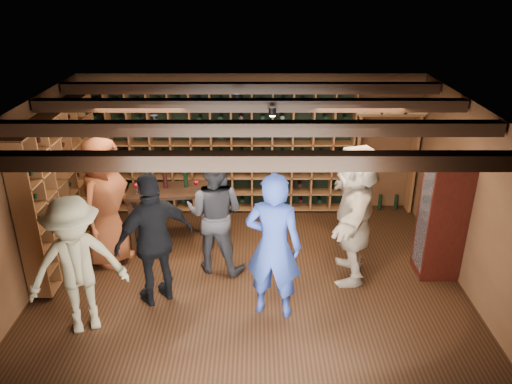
{
  "coord_description": "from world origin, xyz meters",
  "views": [
    {
      "loc": [
        0.08,
        -6.1,
        4.08
      ],
      "look_at": [
        0.08,
        0.2,
        1.3
      ],
      "focal_mm": 35.0,
      "sensor_mm": 36.0,
      "label": 1
    }
  ],
  "objects_px": {
    "display_cabinet": "(441,221)",
    "tasting_table": "(169,196)",
    "man_blue_shirt": "(273,246)",
    "guest_red_floral": "(105,202)",
    "guest_khaki": "(77,266)",
    "guest_beige": "(354,213)",
    "man_grey_suit": "(215,213)",
    "guest_woman_black": "(155,240)"
  },
  "relations": [
    {
      "from": "display_cabinet",
      "to": "tasting_table",
      "type": "bearing_deg",
      "value": 167.75
    },
    {
      "from": "display_cabinet",
      "to": "tasting_table",
      "type": "relative_size",
      "value": 1.29
    },
    {
      "from": "display_cabinet",
      "to": "man_blue_shirt",
      "type": "distance_m",
      "value": 2.6
    },
    {
      "from": "guest_red_floral",
      "to": "guest_khaki",
      "type": "bearing_deg",
      "value": -156.39
    },
    {
      "from": "man_blue_shirt",
      "to": "guest_beige",
      "type": "height_order",
      "value": "guest_beige"
    },
    {
      "from": "guest_beige",
      "to": "tasting_table",
      "type": "height_order",
      "value": "guest_beige"
    },
    {
      "from": "man_blue_shirt",
      "to": "tasting_table",
      "type": "xyz_separation_m",
      "value": [
        -1.58,
        1.81,
        -0.13
      ]
    },
    {
      "from": "man_grey_suit",
      "to": "guest_red_floral",
      "type": "xyz_separation_m",
      "value": [
        -1.63,
        0.21,
        0.08
      ]
    },
    {
      "from": "man_grey_suit",
      "to": "guest_woman_black",
      "type": "relative_size",
      "value": 0.99
    },
    {
      "from": "man_grey_suit",
      "to": "guest_woman_black",
      "type": "height_order",
      "value": "guest_woman_black"
    },
    {
      "from": "guest_woman_black",
      "to": "guest_red_floral",
      "type": "bearing_deg",
      "value": -81.6
    },
    {
      "from": "man_blue_shirt",
      "to": "man_grey_suit",
      "type": "bearing_deg",
      "value": -38.97
    },
    {
      "from": "man_blue_shirt",
      "to": "guest_beige",
      "type": "relative_size",
      "value": 0.97
    },
    {
      "from": "guest_woman_black",
      "to": "guest_khaki",
      "type": "relative_size",
      "value": 1.03
    },
    {
      "from": "guest_red_floral",
      "to": "guest_khaki",
      "type": "height_order",
      "value": "guest_red_floral"
    },
    {
      "from": "guest_khaki",
      "to": "man_grey_suit",
      "type": "bearing_deg",
      "value": 19.63
    },
    {
      "from": "display_cabinet",
      "to": "guest_woman_black",
      "type": "relative_size",
      "value": 0.95
    },
    {
      "from": "man_grey_suit",
      "to": "guest_beige",
      "type": "relative_size",
      "value": 0.9
    },
    {
      "from": "man_blue_shirt",
      "to": "guest_woman_black",
      "type": "xyz_separation_m",
      "value": [
        -1.53,
        0.28,
        -0.06
      ]
    },
    {
      "from": "guest_woman_black",
      "to": "guest_khaki",
      "type": "xyz_separation_m",
      "value": [
        -0.82,
        -0.59,
        -0.03
      ]
    },
    {
      "from": "man_grey_suit",
      "to": "guest_khaki",
      "type": "xyz_separation_m",
      "value": [
        -1.53,
        -1.38,
        -0.02
      ]
    },
    {
      "from": "display_cabinet",
      "to": "guest_beige",
      "type": "bearing_deg",
      "value": -177.09
    },
    {
      "from": "man_blue_shirt",
      "to": "guest_red_floral",
      "type": "bearing_deg",
      "value": -13.72
    },
    {
      "from": "man_grey_suit",
      "to": "man_blue_shirt",
      "type": "bearing_deg",
      "value": 142.87
    },
    {
      "from": "guest_woman_black",
      "to": "display_cabinet",
      "type": "bearing_deg",
      "value": 155.47
    },
    {
      "from": "man_blue_shirt",
      "to": "tasting_table",
      "type": "distance_m",
      "value": 2.41
    },
    {
      "from": "guest_beige",
      "to": "tasting_table",
      "type": "distance_m",
      "value": 2.9
    },
    {
      "from": "guest_red_floral",
      "to": "guest_beige",
      "type": "bearing_deg",
      "value": -75.99
    },
    {
      "from": "guest_red_floral",
      "to": "man_grey_suit",
      "type": "bearing_deg",
      "value": -76.94
    },
    {
      "from": "display_cabinet",
      "to": "man_grey_suit",
      "type": "distance_m",
      "value": 3.23
    },
    {
      "from": "man_blue_shirt",
      "to": "guest_beige",
      "type": "distance_m",
      "value": 1.45
    },
    {
      "from": "guest_woman_black",
      "to": "guest_khaki",
      "type": "distance_m",
      "value": 1.01
    },
    {
      "from": "guest_woman_black",
      "to": "tasting_table",
      "type": "bearing_deg",
      "value": -121.85
    },
    {
      "from": "tasting_table",
      "to": "guest_woman_black",
      "type": "bearing_deg",
      "value": -94.86
    },
    {
      "from": "guest_woman_black",
      "to": "man_grey_suit",
      "type": "bearing_deg",
      "value": -166.54
    },
    {
      "from": "guest_khaki",
      "to": "guest_beige",
      "type": "distance_m",
      "value": 3.69
    },
    {
      "from": "guest_beige",
      "to": "man_blue_shirt",
      "type": "bearing_deg",
      "value": -43.56
    },
    {
      "from": "guest_khaki",
      "to": "guest_beige",
      "type": "bearing_deg",
      "value": -3.49
    },
    {
      "from": "display_cabinet",
      "to": "guest_woman_black",
      "type": "height_order",
      "value": "guest_woman_black"
    },
    {
      "from": "display_cabinet",
      "to": "guest_khaki",
      "type": "xyz_separation_m",
      "value": [
        -4.76,
        -1.25,
        0.04
      ]
    },
    {
      "from": "display_cabinet",
      "to": "man_blue_shirt",
      "type": "height_order",
      "value": "man_blue_shirt"
    },
    {
      "from": "man_blue_shirt",
      "to": "guest_red_floral",
      "type": "relative_size",
      "value": 0.99
    }
  ]
}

